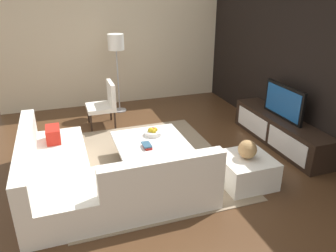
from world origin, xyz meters
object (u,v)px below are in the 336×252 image
(ottoman, at_px, (245,170))
(book_stack, at_px, (147,146))
(television, at_px, (284,102))
(decorative_ball, at_px, (247,149))
(floor_lamp, at_px, (116,47))
(accent_chair_near, at_px, (105,102))
(fruit_bowl, at_px, (153,132))
(media_console, at_px, (279,131))
(sectional_couch, at_px, (92,177))
(coffee_table, at_px, (151,151))

(ottoman, xyz_separation_m, book_stack, (-0.78, -1.20, 0.21))
(television, bearing_deg, decorative_ball, -53.62)
(floor_lamp, bearing_deg, accent_chair_near, -29.56)
(television, distance_m, fruit_bowl, 2.25)
(floor_lamp, bearing_deg, decorative_ball, 17.61)
(media_console, xyz_separation_m, floor_lamp, (-2.55, -2.31, 1.16))
(television, bearing_deg, book_stack, -87.31)
(television, relative_size, floor_lamp, 0.58)
(media_console, height_order, television, television)
(accent_chair_near, distance_m, book_stack, 1.98)
(media_console, relative_size, sectional_couch, 0.93)
(accent_chair_near, distance_m, ottoman, 3.13)
(sectional_couch, bearing_deg, decorative_ball, 79.05)
(ottoman, height_order, book_stack, book_stack)
(media_console, xyz_separation_m, coffee_table, (-0.10, -2.30, -0.05))
(sectional_couch, relative_size, ottoman, 3.34)
(sectional_couch, distance_m, accent_chair_near, 2.41)
(sectional_couch, height_order, fruit_bowl, sectional_couch)
(television, bearing_deg, sectional_couch, -81.33)
(floor_lamp, bearing_deg, book_stack, -2.25)
(media_console, relative_size, coffee_table, 2.04)
(media_console, distance_m, accent_chair_near, 3.29)
(sectional_couch, xyz_separation_m, coffee_table, (-0.60, 0.96, -0.08))
(ottoman, bearing_deg, accent_chair_near, -151.34)
(media_console, bearing_deg, book_stack, -87.31)
(ottoman, xyz_separation_m, decorative_ball, (-0.00, 0.00, 0.33))
(accent_chair_near, height_order, decorative_ball, accent_chair_near)
(television, height_order, accent_chair_near, television)
(floor_lamp, relative_size, fruit_bowl, 5.95)
(book_stack, bearing_deg, decorative_ball, 56.97)
(media_console, height_order, fruit_bowl, fruit_bowl)
(ottoman, bearing_deg, sectional_couch, -100.95)
(decorative_ball, bearing_deg, media_console, 126.39)
(media_console, bearing_deg, sectional_couch, -81.33)
(coffee_table, distance_m, accent_chair_near, 1.82)
(floor_lamp, relative_size, decorative_ball, 6.48)
(coffee_table, relative_size, decorative_ball, 4.15)
(coffee_table, relative_size, accent_chair_near, 1.22)
(television, distance_m, coffee_table, 2.37)
(coffee_table, distance_m, book_stack, 0.32)
(television, height_order, book_stack, television)
(media_console, relative_size, television, 2.25)
(floor_lamp, bearing_deg, television, 42.08)
(media_console, distance_m, television, 0.53)
(coffee_table, xyz_separation_m, ottoman, (0.99, 1.08, -0.00))
(coffee_table, bearing_deg, fruit_bowl, 151.42)
(coffee_table, bearing_deg, accent_chair_near, -166.73)
(fruit_bowl, bearing_deg, ottoman, 40.17)
(sectional_couch, bearing_deg, fruit_bowl, 126.20)
(fruit_bowl, bearing_deg, sectional_couch, -53.80)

